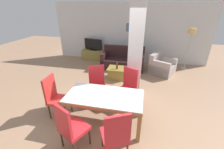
{
  "coord_description": "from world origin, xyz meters",
  "views": [
    {
      "loc": [
        0.77,
        -2.69,
        2.59
      ],
      "look_at": [
        0.0,
        0.78,
        0.9
      ],
      "focal_mm": 24.0,
      "sensor_mm": 36.0,
      "label": 1
    }
  ],
  "objects_px": {
    "tv_screen": "(93,45)",
    "floor_lamp": "(191,36)",
    "dining_chair_far_left": "(98,83)",
    "dining_chair_near_right": "(116,134)",
    "coffee_table": "(117,73)",
    "bottle": "(117,66)",
    "dining_table": "(105,101)",
    "sofa": "(123,61)",
    "dining_chair_near_left": "(70,126)",
    "armchair": "(161,67)",
    "dining_chair_far_right": "(128,86)",
    "tv_stand": "(94,55)",
    "dining_chair_head_left": "(55,96)"
  },
  "relations": [
    {
      "from": "armchair",
      "to": "dining_chair_far_right",
      "type": "bearing_deg",
      "value": 2.35
    },
    {
      "from": "dining_chair_near_left",
      "to": "coffee_table",
      "type": "xyz_separation_m",
      "value": [
        0.26,
        3.22,
        -0.35
      ]
    },
    {
      "from": "tv_stand",
      "to": "floor_lamp",
      "type": "bearing_deg",
      "value": -4.19
    },
    {
      "from": "dining_chair_far_left",
      "to": "sofa",
      "type": "height_order",
      "value": "dining_chair_far_left"
    },
    {
      "from": "dining_chair_far_left",
      "to": "bottle",
      "type": "bearing_deg",
      "value": -128.15
    },
    {
      "from": "bottle",
      "to": "tv_screen",
      "type": "distance_m",
      "value": 2.49
    },
    {
      "from": "dining_chair_near_left",
      "to": "coffee_table",
      "type": "relative_size",
      "value": 1.57
    },
    {
      "from": "dining_table",
      "to": "bottle",
      "type": "bearing_deg",
      "value": 93.73
    },
    {
      "from": "dining_chair_head_left",
      "to": "dining_chair_near_right",
      "type": "distance_m",
      "value": 1.87
    },
    {
      "from": "dining_chair_far_left",
      "to": "tv_screen",
      "type": "relative_size",
      "value": 1.14
    },
    {
      "from": "coffee_table",
      "to": "floor_lamp",
      "type": "xyz_separation_m",
      "value": [
        2.71,
        1.53,
        1.22
      ]
    },
    {
      "from": "dining_chair_head_left",
      "to": "bottle",
      "type": "distance_m",
      "value": 2.54
    },
    {
      "from": "tv_screen",
      "to": "floor_lamp",
      "type": "height_order",
      "value": "floor_lamp"
    },
    {
      "from": "dining_chair_head_left",
      "to": "dining_chair_near_right",
      "type": "height_order",
      "value": "same"
    },
    {
      "from": "sofa",
      "to": "tv_screen",
      "type": "relative_size",
      "value": 1.93
    },
    {
      "from": "dining_chair_head_left",
      "to": "sofa",
      "type": "height_order",
      "value": "dining_chair_head_left"
    },
    {
      "from": "bottle",
      "to": "dining_chair_far_right",
      "type": "bearing_deg",
      "value": -68.28
    },
    {
      "from": "dining_chair_near_left",
      "to": "coffee_table",
      "type": "distance_m",
      "value": 3.25
    },
    {
      "from": "dining_chair_far_left",
      "to": "armchair",
      "type": "height_order",
      "value": "dining_chair_far_left"
    },
    {
      "from": "bottle",
      "to": "dining_table",
      "type": "bearing_deg",
      "value": -86.27
    },
    {
      "from": "dining_table",
      "to": "coffee_table",
      "type": "relative_size",
      "value": 2.54
    },
    {
      "from": "dining_chair_near_left",
      "to": "bottle",
      "type": "distance_m",
      "value": 3.16
    },
    {
      "from": "sofa",
      "to": "tv_screen",
      "type": "distance_m",
      "value": 1.83
    },
    {
      "from": "dining_chair_near_right",
      "to": "bottle",
      "type": "xyz_separation_m",
      "value": [
        -0.58,
        3.13,
        -0.05
      ]
    },
    {
      "from": "dining_chair_near_right",
      "to": "armchair",
      "type": "bearing_deg",
      "value": 48.12
    },
    {
      "from": "dining_chair_head_left",
      "to": "dining_table",
      "type": "bearing_deg",
      "value": 90.0
    },
    {
      "from": "sofa",
      "to": "bottle",
      "type": "relative_size",
      "value": 7.62
    },
    {
      "from": "dining_table",
      "to": "floor_lamp",
      "type": "bearing_deg",
      "value": 56.88
    },
    {
      "from": "dining_chair_near_left",
      "to": "dining_chair_near_right",
      "type": "bearing_deg",
      "value": 27.2
    },
    {
      "from": "dining_table",
      "to": "sofa",
      "type": "distance_m",
      "value": 3.47
    },
    {
      "from": "dining_chair_far_left",
      "to": "dining_chair_near_right",
      "type": "height_order",
      "value": "same"
    },
    {
      "from": "tv_stand",
      "to": "tv_screen",
      "type": "relative_size",
      "value": 1.24
    },
    {
      "from": "tv_stand",
      "to": "dining_table",
      "type": "bearing_deg",
      "value": -67.85
    },
    {
      "from": "coffee_table",
      "to": "bottle",
      "type": "distance_m",
      "value": 0.3
    },
    {
      "from": "dining_table",
      "to": "dining_chair_head_left",
      "type": "distance_m",
      "value": 1.24
    },
    {
      "from": "dining_chair_head_left",
      "to": "dining_chair_near_right",
      "type": "relative_size",
      "value": 1.0
    },
    {
      "from": "dining_chair_far_right",
      "to": "floor_lamp",
      "type": "relative_size",
      "value": 0.61
    },
    {
      "from": "tv_screen",
      "to": "dining_table",
      "type": "bearing_deg",
      "value": 124.26
    },
    {
      "from": "dining_chair_near_right",
      "to": "floor_lamp",
      "type": "xyz_separation_m",
      "value": [
        2.12,
        4.74,
        0.88
      ]
    },
    {
      "from": "sofa",
      "to": "tv_stand",
      "type": "height_order",
      "value": "sofa"
    },
    {
      "from": "coffee_table",
      "to": "floor_lamp",
      "type": "relative_size",
      "value": 0.39
    },
    {
      "from": "dining_chair_far_left",
      "to": "tv_stand",
      "type": "height_order",
      "value": "dining_chair_far_left"
    },
    {
      "from": "dining_chair_far_right",
      "to": "dining_chair_near_left",
      "type": "relative_size",
      "value": 1.0
    },
    {
      "from": "dining_chair_far_right",
      "to": "bottle",
      "type": "bearing_deg",
      "value": -41.67
    },
    {
      "from": "dining_chair_near_left",
      "to": "sofa",
      "type": "bearing_deg",
      "value": 112.3
    },
    {
      "from": "tv_screen",
      "to": "floor_lamp",
      "type": "xyz_separation_m",
      "value": [
        4.25,
        -0.31,
        0.67
      ]
    },
    {
      "from": "dining_chair_near_left",
      "to": "dining_table",
      "type": "bearing_deg",
      "value": 90.0
    },
    {
      "from": "dining_chair_far_right",
      "to": "tv_screen",
      "type": "xyz_separation_m",
      "value": [
        -2.14,
        3.36,
        0.2
      ]
    },
    {
      "from": "sofa",
      "to": "dining_chair_far_right",
      "type": "bearing_deg",
      "value": 101.46
    },
    {
      "from": "dining_chair_far_left",
      "to": "floor_lamp",
      "type": "relative_size",
      "value": 0.61
    }
  ]
}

